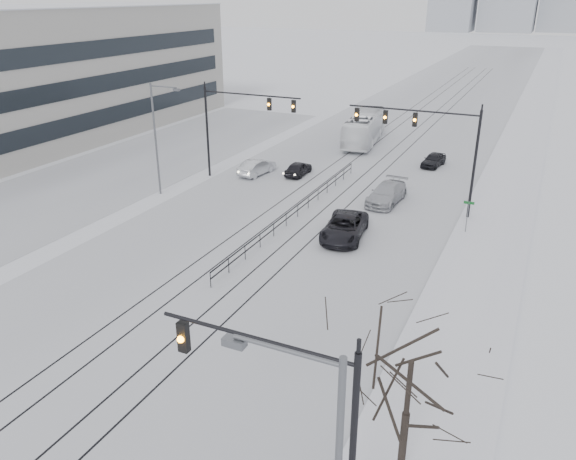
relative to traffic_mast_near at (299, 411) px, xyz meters
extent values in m
cube|color=silver|center=(-10.79, 54.00, -4.55)|extent=(22.00, 260.00, 0.02)
cube|color=silver|center=(2.71, 54.00, -4.48)|extent=(5.00, 260.00, 0.16)
cube|color=gray|center=(0.26, 54.00, -4.50)|extent=(0.10, 260.00, 0.12)
cube|color=silver|center=(-30.79, 29.00, -4.55)|extent=(14.00, 60.00, 0.03)
cube|color=black|center=(-13.39, 34.00, -4.54)|extent=(0.10, 180.00, 0.01)
cube|color=black|center=(-11.99, 34.00, -4.54)|extent=(0.10, 180.00, 0.01)
cube|color=black|center=(-9.59, 34.00, -4.54)|extent=(0.10, 180.00, 0.01)
cube|color=black|center=(-8.19, 34.00, -4.54)|extent=(0.10, 180.00, 0.01)
cube|color=black|center=(-38.77, 29.00, 2.44)|extent=(0.08, 58.00, 12.00)
cylinder|color=black|center=(1.61, 0.00, -1.06)|extent=(0.20, 0.20, 7.00)
cylinder|color=black|center=(-1.39, 0.00, 2.04)|extent=(6.00, 0.12, 0.12)
cube|color=black|center=(-3.79, 0.00, 1.39)|extent=(0.32, 0.24, 1.00)
sphere|color=orange|center=(-3.79, -0.14, 1.39)|extent=(0.22, 0.22, 0.22)
cylinder|color=black|center=(0.71, 29.00, -0.56)|extent=(0.20, 0.20, 8.00)
cylinder|color=black|center=(-4.04, 29.00, 3.04)|extent=(9.50, 0.12, 0.12)
cube|color=black|center=(-8.19, 29.00, 2.39)|extent=(0.32, 0.24, 1.00)
sphere|color=orange|center=(-8.19, 28.86, 2.39)|extent=(0.22, 0.22, 0.22)
cube|color=black|center=(-5.99, 29.00, 2.39)|extent=(0.32, 0.24, 1.00)
sphere|color=orange|center=(-5.99, 28.86, 2.39)|extent=(0.22, 0.22, 0.22)
cube|color=black|center=(-3.79, 29.00, 2.39)|extent=(0.32, 0.24, 1.00)
sphere|color=orange|center=(-3.79, 28.86, 2.39)|extent=(0.22, 0.22, 0.22)
cylinder|color=black|center=(-22.29, 30.00, -0.56)|extent=(0.20, 0.20, 8.00)
cylinder|color=black|center=(-17.79, 30.00, 3.04)|extent=(9.00, 0.12, 0.12)
cube|color=black|center=(-13.89, 30.00, 2.39)|extent=(0.32, 0.24, 1.00)
sphere|color=orange|center=(-13.89, 29.86, 2.39)|extent=(0.22, 0.22, 0.22)
cube|color=black|center=(-16.09, 30.00, 2.39)|extent=(0.32, 0.24, 1.00)
sphere|color=orange|center=(-16.09, 29.86, 2.39)|extent=(0.22, 0.22, 0.22)
cylinder|color=#595B60|center=(1.01, -3.00, 4.24)|extent=(2.40, 0.10, 0.10)
cube|color=#595B60|center=(-0.19, -3.00, 4.09)|extent=(0.50, 0.25, 0.18)
cylinder|color=#595B60|center=(-23.29, 24.00, -0.06)|extent=(0.16, 0.16, 9.00)
cylinder|color=#595B60|center=(-22.09, 24.00, 4.24)|extent=(2.40, 0.10, 0.10)
cube|color=#595B60|center=(-20.89, 24.00, 4.09)|extent=(0.50, 0.25, 0.18)
cylinder|color=black|center=(2.41, 3.00, -3.06)|extent=(0.26, 0.26, 3.00)
cylinder|color=black|center=(2.41, 3.00, -0.81)|extent=(0.18, 0.18, 2.50)
cube|color=black|center=(-10.79, 24.00, -3.61)|extent=(0.06, 24.00, 0.06)
cube|color=black|center=(-10.79, 24.00, -4.01)|extent=(0.06, 24.00, 0.06)
cylinder|color=#595B60|center=(1.01, 26.00, -3.36)|extent=(0.06, 0.06, 2.40)
cube|color=#0C4C19|center=(1.01, 26.00, -2.26)|extent=(0.70, 0.04, 0.18)
imported|color=black|center=(-15.00, 33.53, -3.92)|extent=(1.58, 3.78, 1.28)
imported|color=silver|center=(-18.53, 32.12, -3.86)|extent=(2.02, 4.44, 1.41)
imported|color=black|center=(-6.36, 21.85, -3.79)|extent=(3.26, 5.81, 1.54)
imported|color=#AFB2B7|center=(-5.69, 29.81, -3.80)|extent=(2.42, 5.38, 1.53)
imported|color=black|center=(-4.42, 41.64, -3.92)|extent=(2.05, 3.95, 1.28)
imported|color=white|center=(-13.36, 47.69, -2.90)|extent=(4.33, 12.17, 3.32)
camera|label=1|loc=(5.01, -11.46, 10.81)|focal=35.00mm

